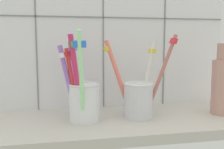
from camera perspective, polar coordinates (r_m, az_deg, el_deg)
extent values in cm
cube|color=#BCB7AD|center=(56.79, -0.02, -10.66)|extent=(64.00, 22.00, 2.00)
cube|color=white|center=(66.05, -2.08, 10.71)|extent=(64.00, 2.00, 45.00)
cube|color=gray|center=(64.35, -16.37, 10.53)|extent=(0.30, 0.20, 45.00)
cube|color=gray|center=(64.97, -1.92, 10.77)|extent=(0.30, 0.20, 45.00)
cube|color=gray|center=(69.37, 11.46, 10.40)|extent=(0.30, 0.20, 45.00)
cube|color=gray|center=(65.11, -1.93, 12.39)|extent=(64.00, 0.20, 0.30)
cylinder|color=white|center=(54.62, -6.05, -6.18)|extent=(6.33, 6.33, 7.63)
torus|color=silver|center=(53.88, -6.10, -2.22)|extent=(6.51, 6.51, 0.50)
cylinder|color=#9B6BCC|center=(53.29, -9.48, -1.94)|extent=(4.22, 1.31, 15.48)
cube|color=white|center=(52.79, -10.84, 4.17)|extent=(1.25, 2.25, 1.11)
cylinder|color=#B576F4|center=(58.14, -8.39, -1.86)|extent=(2.04, 6.32, 14.20)
cube|color=#E5333F|center=(59.49, -8.94, 3.46)|extent=(2.30, 1.46, 1.16)
cylinder|color=#BAB69D|center=(54.31, -7.72, -0.74)|extent=(3.43, 2.65, 17.30)
cube|color=blue|center=(54.19, -8.54, 5.68)|extent=(1.75, 2.20, 1.14)
cylinder|color=#D62C5F|center=(52.72, -7.74, -0.79)|extent=(3.61, 2.26, 17.62)
cube|color=green|center=(51.86, -8.77, 6.58)|extent=(1.58, 2.23, 1.18)
cylinder|color=#AFF8AD|center=(49.30, -6.72, -0.97)|extent=(1.98, 5.66, 18.29)
cube|color=blue|center=(47.20, -7.09, 6.64)|extent=(2.48, 1.42, 1.31)
cylinder|color=#E74242|center=(54.09, -8.65, -2.08)|extent=(3.23, 2.00, 14.86)
cube|color=#E5333F|center=(53.81, -9.70, 4.43)|extent=(1.77, 2.66, 1.13)
cylinder|color=silver|center=(56.84, 5.81, -5.77)|extent=(6.21, 6.21, 7.40)
torus|color=silver|center=(56.14, 5.85, -2.08)|extent=(6.40, 6.40, 0.50)
cylinder|color=#B6695E|center=(57.32, 10.74, -0.23)|extent=(7.69, 1.53, 17.78)
cube|color=#E5333F|center=(58.22, 13.37, 7.15)|extent=(1.26, 2.17, 1.31)
cylinder|color=silver|center=(58.67, 7.70, -0.55)|extent=(4.94, 2.94, 16.57)
cube|color=yellow|center=(59.20, 8.79, 5.11)|extent=(1.59, 2.07, 0.96)
cylinder|color=#EE7464|center=(58.49, 1.43, -0.56)|extent=(6.21, 5.44, 16.62)
cube|color=yellow|center=(59.11, -0.58, 5.65)|extent=(2.21, 2.36, 1.15)
cylinder|color=tan|center=(64.13, 22.95, -2.57)|extent=(4.74, 4.74, 12.35)
cylinder|color=tan|center=(63.36, 23.30, 4.61)|extent=(2.95, 2.95, 3.72)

